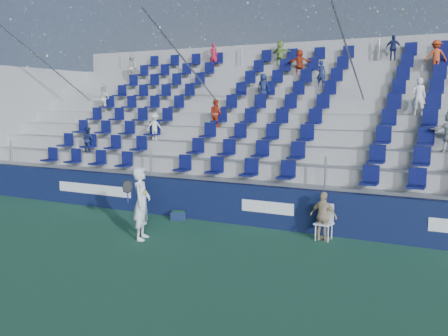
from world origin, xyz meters
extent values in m
plane|color=#2C6645|center=(0.00, 0.00, 0.00)|extent=(70.00, 70.00, 0.00)
cube|color=#11193E|center=(0.00, 3.15, 0.60)|extent=(24.00, 0.30, 1.20)
cube|color=white|center=(-5.00, 2.99, 0.62)|extent=(3.20, 0.02, 0.34)
cube|color=white|center=(1.50, 2.99, 0.62)|extent=(1.60, 0.02, 0.34)
cube|color=#9D9D98|center=(0.00, 3.72, 0.60)|extent=(24.00, 0.85, 1.20)
cube|color=#9D9D98|center=(0.00, 4.57, 0.85)|extent=(24.00, 0.85, 1.70)
cube|color=#9D9D98|center=(0.00, 5.42, 1.10)|extent=(24.00, 0.85, 2.20)
cube|color=#9D9D98|center=(0.00, 6.28, 1.35)|extent=(24.00, 0.85, 2.70)
cube|color=#9D9D98|center=(0.00, 7.12, 1.60)|extent=(24.00, 0.85, 3.20)
cube|color=#9D9D98|center=(0.00, 7.97, 1.85)|extent=(24.00, 0.85, 3.70)
cube|color=#9D9D98|center=(0.00, 8.82, 2.10)|extent=(24.00, 0.85, 4.20)
cube|color=#9D9D98|center=(0.00, 9.68, 2.35)|extent=(24.00, 0.85, 4.70)
cube|color=#9D9D98|center=(0.00, 10.52, 2.60)|extent=(24.00, 0.85, 5.20)
cube|color=#9D9D98|center=(0.00, 11.20, 3.10)|extent=(24.00, 0.50, 6.20)
cube|color=#9D9D98|center=(-11.85, 7.12, 2.60)|extent=(0.30, 7.65, 5.20)
cube|color=#0C1048|center=(0.00, 3.72, 1.55)|extent=(16.05, 0.50, 0.70)
cube|color=#0C1048|center=(0.00, 4.57, 2.05)|extent=(16.05, 0.50, 0.70)
cube|color=#0C1048|center=(0.00, 5.42, 2.55)|extent=(16.05, 0.50, 0.70)
cube|color=#0C1048|center=(0.00, 6.28, 3.05)|extent=(16.05, 0.50, 0.70)
cube|color=#0C1048|center=(0.00, 7.12, 3.55)|extent=(16.05, 0.50, 0.70)
cube|color=#0C1048|center=(0.00, 7.97, 4.05)|extent=(16.05, 0.50, 0.70)
cube|color=#0C1048|center=(0.00, 8.82, 4.55)|extent=(16.05, 0.50, 0.70)
cube|color=#0C1048|center=(0.00, 9.68, 5.05)|extent=(16.05, 0.50, 0.70)
cube|color=#0C1048|center=(0.00, 10.52, 5.55)|extent=(16.05, 0.50, 0.70)
cylinder|color=gray|center=(-3.00, 7.12, 4.35)|extent=(0.06, 7.68, 4.55)
cylinder|color=gray|center=(3.00, 7.12, 4.35)|extent=(0.06, 7.68, 4.55)
cylinder|color=gray|center=(-9.80, 7.12, 4.35)|extent=(0.06, 7.68, 4.55)
imported|color=#B11730|center=(-4.35, 10.47, 5.75)|extent=(0.44, 0.33, 1.10)
imported|color=#8AB448|center=(-1.08, 10.47, 5.73)|extent=(1.03, 0.61, 1.05)
imported|color=#B33017|center=(-1.94, 6.23, 3.21)|extent=(0.57, 0.49, 1.02)
imported|color=#BD3E19|center=(5.20, 9.62, 5.26)|extent=(0.81, 0.60, 1.12)
imported|color=#182149|center=(-0.77, 7.92, 4.21)|extent=(0.50, 0.33, 1.01)
imported|color=navy|center=(-6.61, 4.52, 2.19)|extent=(0.49, 0.39, 0.97)
imported|color=#BAB4A8|center=(-8.41, 9.62, 5.27)|extent=(0.58, 0.46, 1.15)
imported|color=#19204B|center=(1.25, 8.77, 4.69)|extent=(0.38, 0.26, 0.99)
imported|color=silver|center=(-4.07, 5.38, 2.70)|extent=(0.73, 0.54, 1.01)
imported|color=silver|center=(4.97, 7.08, 3.79)|extent=(0.48, 0.36, 1.18)
imported|color=beige|center=(-7.97, 7.08, 3.79)|extent=(0.59, 0.46, 1.19)
imported|color=#B53618|center=(0.09, 9.62, 5.22)|extent=(1.00, 0.47, 1.04)
imported|color=#19224B|center=(3.58, 10.47, 5.70)|extent=(0.63, 0.39, 1.00)
imported|color=silver|center=(-1.00, 0.41, 0.96)|extent=(0.69, 0.82, 1.93)
cylinder|color=navy|center=(-1.25, 0.16, 1.13)|extent=(0.03, 0.03, 0.28)
torus|color=black|center=(-1.25, 0.16, 1.43)|extent=(0.30, 0.17, 0.28)
plane|color=#262626|center=(-1.25, 0.16, 1.43)|extent=(0.30, 0.16, 0.29)
sphere|color=gold|center=(-0.75, 0.21, 1.29)|extent=(0.07, 0.07, 0.07)
sphere|color=gold|center=(-0.75, 0.27, 1.32)|extent=(0.07, 0.07, 0.07)
cube|color=white|center=(3.29, 2.55, 0.44)|extent=(0.48, 0.48, 0.04)
cube|color=white|center=(3.29, 2.75, 0.70)|extent=(0.42, 0.11, 0.52)
cylinder|color=white|center=(3.13, 2.38, 0.21)|extent=(0.03, 0.03, 0.42)
cylinder|color=white|center=(3.46, 2.38, 0.21)|extent=(0.03, 0.03, 0.42)
cylinder|color=white|center=(3.13, 2.72, 0.21)|extent=(0.03, 0.03, 0.42)
cylinder|color=white|center=(3.46, 2.72, 0.21)|extent=(0.03, 0.03, 0.42)
imported|color=tan|center=(3.29, 2.50, 0.65)|extent=(0.81, 0.46, 1.30)
cube|color=#101C3D|center=(-1.36, 2.75, 0.13)|extent=(0.56, 0.48, 0.26)
cube|color=#1E662D|center=(-1.36, 2.75, 0.19)|extent=(0.44, 0.36, 0.15)
camera|label=1|loc=(6.90, -10.01, 3.58)|focal=40.00mm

